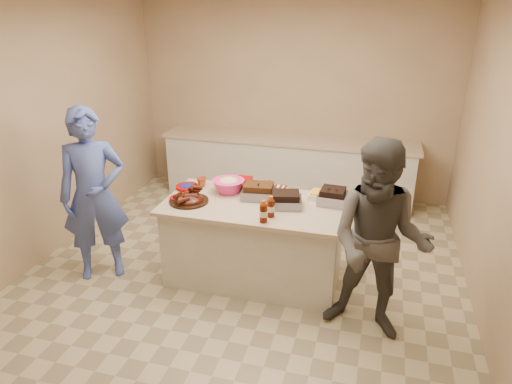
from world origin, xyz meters
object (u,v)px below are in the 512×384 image
(bbq_bottle_a, at_px, (263,222))
(plastic_cup, at_px, (202,186))
(island, at_px, (255,277))
(rib_platter, at_px, (189,202))
(mustard_bottle, at_px, (244,192))
(guest_gray, at_px, (369,329))
(roasting_pan, at_px, (332,204))
(bbq_bottle_b, at_px, (271,216))
(guest_blue, at_px, (105,272))
(coleslaw_bowl, at_px, (229,192))

(bbq_bottle_a, distance_m, plastic_cup, 1.07)
(bbq_bottle_a, relative_size, plastic_cup, 1.92)
(island, height_order, rib_platter, rib_platter)
(island, xyz_separation_m, plastic_cup, (-0.66, 0.28, 0.85))
(mustard_bottle, relative_size, plastic_cup, 1.01)
(rib_platter, distance_m, guest_gray, 2.05)
(island, bearing_deg, guest_gray, -24.27)
(guest_gray, bearing_deg, roasting_pan, 131.26)
(bbq_bottle_b, xyz_separation_m, guest_blue, (-1.79, -0.10, -0.85))
(bbq_bottle_a, bearing_deg, island, 116.62)
(rib_platter, relative_size, guest_blue, 0.22)
(roasting_pan, height_order, guest_gray, roasting_pan)
(island, distance_m, bbq_bottle_a, 0.94)
(coleslaw_bowl, distance_m, guest_gray, 1.90)
(roasting_pan, distance_m, coleslaw_bowl, 1.07)
(rib_platter, bearing_deg, island, 12.46)
(rib_platter, xyz_separation_m, guest_blue, (-0.93, -0.20, -0.85))
(bbq_bottle_a, bearing_deg, bbq_bottle_b, 73.53)
(bbq_bottle_b, xyz_separation_m, guest_gray, (0.97, -0.29, -0.85))
(roasting_pan, xyz_separation_m, mustard_bottle, (-0.92, 0.06, 0.00))
(plastic_cup, relative_size, guest_blue, 0.06)
(plastic_cup, xyz_separation_m, guest_gray, (1.86, -0.81, -0.85))
(roasting_pan, relative_size, mustard_bottle, 2.41)
(plastic_cup, height_order, guest_gray, plastic_cup)
(mustard_bottle, xyz_separation_m, guest_blue, (-1.38, -0.60, -0.85))
(coleslaw_bowl, xyz_separation_m, bbq_bottle_b, (0.56, -0.45, 0.00))
(island, bearing_deg, roasting_pan, 14.95)
(rib_platter, bearing_deg, guest_gray, -12.16)
(bbq_bottle_b, relative_size, guest_gray, 0.12)
(roasting_pan, height_order, bbq_bottle_a, bbq_bottle_a)
(guest_gray, bearing_deg, island, 164.93)
(plastic_cup, bearing_deg, rib_platter, -85.75)
(rib_platter, distance_m, roasting_pan, 1.41)
(roasting_pan, bearing_deg, island, -160.66)
(coleslaw_bowl, bearing_deg, bbq_bottle_a, -47.63)
(island, bearing_deg, guest_blue, -167.85)
(rib_platter, relative_size, roasting_pan, 1.47)
(roasting_pan, height_order, guest_blue, roasting_pan)
(bbq_bottle_b, relative_size, plastic_cup, 1.86)
(bbq_bottle_b, bearing_deg, bbq_bottle_a, -106.47)
(roasting_pan, relative_size, coleslaw_bowl, 0.79)
(coleslaw_bowl, relative_size, bbq_bottle_a, 1.60)
(rib_platter, height_order, plastic_cup, rib_platter)
(coleslaw_bowl, xyz_separation_m, plastic_cup, (-0.33, 0.08, 0.00))
(coleslaw_bowl, distance_m, mustard_bottle, 0.16)
(bbq_bottle_a, xyz_separation_m, plastic_cup, (-0.85, 0.65, 0.00))
(rib_platter, distance_m, bbq_bottle_a, 0.85)
(island, distance_m, plastic_cup, 1.11)
(coleslaw_bowl, relative_size, guest_blue, 0.19)
(roasting_pan, relative_size, guest_blue, 0.15)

